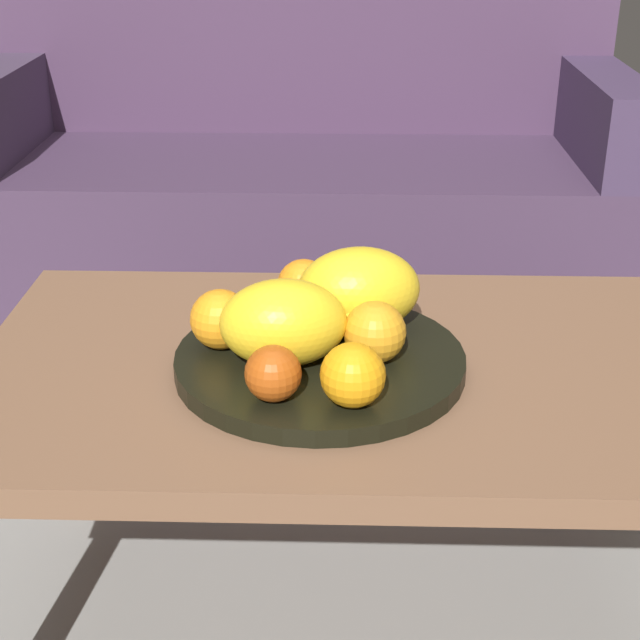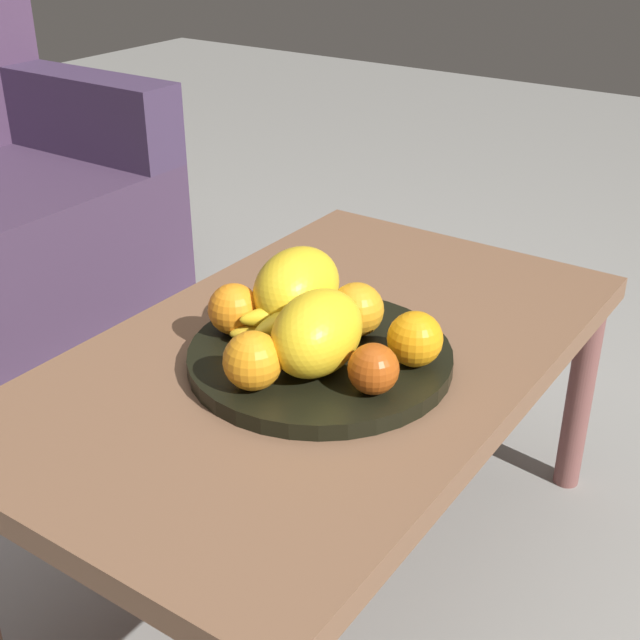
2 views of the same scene
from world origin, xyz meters
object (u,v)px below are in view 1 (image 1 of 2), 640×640
apple_front (273,373)px  orange_front (356,375)px  coffee_table (351,392)px  melon_large_front (359,290)px  fruit_bowl (320,362)px  couch (300,182)px  melon_smaller_beside (283,323)px  orange_back (375,332)px  orange_left (220,319)px  banana_bunch (315,315)px  orange_right (304,286)px

apple_front → orange_front: bearing=-5.6°
coffee_table → melon_large_front: (0.01, 0.05, 0.14)m
melon_large_front → fruit_bowl: bearing=-123.3°
couch → melon_large_front: bearing=-83.4°
coffee_table → apple_front: apple_front is taller
melon_smaller_beside → fruit_bowl: bearing=30.1°
fruit_bowl → orange_front: (0.05, -0.13, 0.05)m
couch → melon_smaller_beside: bearing=-88.0°
melon_large_front → orange_back: melon_large_front is taller
orange_left → couch: bearing=88.3°
banana_bunch → coffee_table: bearing=-28.2°
couch → orange_right: couch is taller
melon_large_front → banana_bunch: melon_large_front is taller
coffee_table → couch: couch is taller
orange_right → melon_large_front: bearing=-37.2°
apple_front → banana_bunch: apple_front is taller
coffee_table → fruit_bowl: bearing=-146.7°
orange_back → apple_front: orange_back is taller
melon_large_front → orange_front: (-0.00, -0.21, -0.02)m
coffee_table → melon_smaller_beside: (-0.09, -0.06, 0.13)m
fruit_bowl → melon_smaller_beside: 0.09m
melon_large_front → melon_smaller_beside: 0.15m
coffee_table → orange_left: 0.21m
couch → orange_left: couch is taller
melon_smaller_beside → orange_left: melon_smaller_beside is taller
couch → orange_left: bearing=-91.7°
melon_large_front → banana_bunch: 0.07m
melon_large_front → apple_front: 0.23m
melon_large_front → couch: bearing=96.6°
melon_large_front → apple_front: size_ratio=2.44×
coffee_table → couch: 1.34m
fruit_bowl → orange_back: orange_back is taller
couch → banana_bunch: couch is taller
apple_front → melon_large_front: bearing=62.5°
orange_right → couch: bearing=93.2°
melon_large_front → orange_left: bearing=-161.9°
banana_bunch → fruit_bowl: bearing=-81.7°
melon_smaller_beside → apple_front: 0.10m
orange_front → orange_left: 0.24m
orange_right → orange_back: orange_back is taller
banana_bunch → apple_front: bearing=-104.1°
melon_smaller_beside → apple_front: size_ratio=2.36×
couch → orange_back: bearing=-83.0°
melon_smaller_beside → melon_large_front: bearing=47.1°
coffee_table → couch: size_ratio=0.62×
melon_large_front → orange_left: melon_large_front is taller
couch → fruit_bowl: bearing=-86.0°
couch → orange_right: 1.24m
fruit_bowl → melon_smaller_beside: size_ratio=2.36×
banana_bunch → orange_front: bearing=-73.6°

